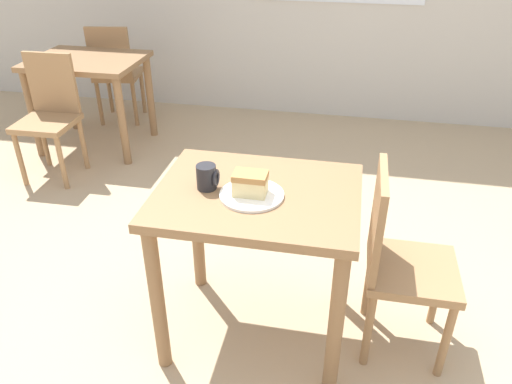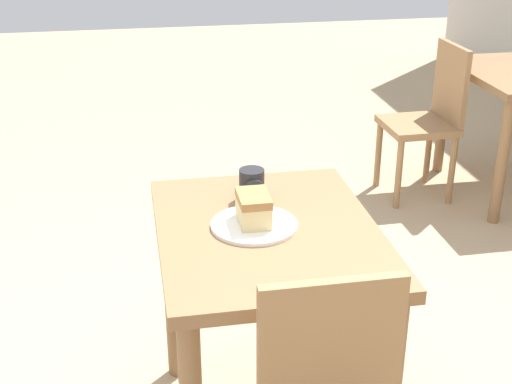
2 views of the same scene
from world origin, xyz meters
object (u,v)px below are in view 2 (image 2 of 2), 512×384
at_px(dining_table_near, 268,271).
at_px(cake_slice, 254,208).
at_px(chair_far_corner, 429,116).
at_px(plate, 254,225).
at_px(coffee_mug, 252,185).

relative_size(dining_table_near, cake_slice, 6.24).
relative_size(chair_far_corner, cake_slice, 6.60).
relative_size(dining_table_near, chair_far_corner, 0.95).
bearing_deg(cake_slice, plate, 4.40).
xyz_separation_m(dining_table_near, chair_far_corner, (-1.75, 1.27, -0.15)).
bearing_deg(cake_slice, dining_table_near, 62.94).
xyz_separation_m(plate, coffee_mug, (-0.19, 0.03, 0.05)).
relative_size(dining_table_near, coffee_mug, 8.03).
height_order(chair_far_corner, plate, chair_far_corner).
distance_m(chair_far_corner, plate, 2.19).
relative_size(plate, cake_slice, 1.94).
xyz_separation_m(chair_far_corner, plate, (1.73, -1.31, 0.30)).
bearing_deg(chair_far_corner, dining_table_near, -37.29).
bearing_deg(cake_slice, coffee_mug, 171.38).
bearing_deg(dining_table_near, coffee_mug, -176.70).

